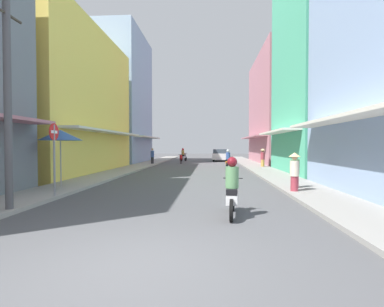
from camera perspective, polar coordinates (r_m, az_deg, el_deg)
ground_plane at (r=21.91m, az=0.51°, el=-3.36°), size 94.46×94.46×0.00m
sidewalk_left at (r=22.78m, az=-12.50°, el=-3.06°), size 2.10×50.93×0.12m
sidewalk_right at (r=22.22m, az=13.86°, el=-3.18°), size 2.10×50.93×0.12m
building_left_mid at (r=22.28m, az=-24.47°, el=9.15°), size 7.05×13.03×9.76m
building_left_far at (r=33.65m, az=-14.56°, el=10.27°), size 7.05×9.47×14.03m
building_right_mid at (r=22.14m, az=25.55°, el=14.62°), size 7.05×8.64×13.89m
building_right_far at (r=33.07m, az=17.80°, el=8.18°), size 7.05×13.37×11.49m
motorbike_white at (r=7.83m, az=7.90°, el=-7.03°), size 0.55×1.81×1.58m
motorbike_orange at (r=23.98m, az=7.15°, el=-1.27°), size 0.66×1.78×1.58m
motorbike_silver at (r=35.14m, az=-1.69°, el=-0.37°), size 0.75×1.74×1.58m
motorbike_red at (r=30.76m, az=-2.19°, el=-1.01°), size 0.55×1.81×0.96m
parked_car at (r=35.64m, az=5.51°, el=-0.29°), size 1.94×4.17×1.45m
pedestrian_midway at (r=28.74m, az=-7.77°, el=-0.58°), size 0.34×0.34×1.64m
pedestrian_far at (r=11.89m, az=19.43°, el=-3.19°), size 0.44×0.44×1.61m
pedestrian_crossing at (r=12.85m, az=19.57°, el=-3.46°), size 0.34×0.34×1.55m
pedestrian_foreground at (r=25.10m, az=13.68°, el=-0.66°), size 0.44×0.44×1.64m
vendor_umbrella at (r=13.81m, az=-24.37°, el=3.29°), size 1.80×1.80×2.55m
utility_pole at (r=9.53m, az=-32.40°, el=8.74°), size 0.20×1.20×6.06m
street_sign_no_entry at (r=11.21m, az=-25.39°, el=0.62°), size 0.07×0.60×2.65m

